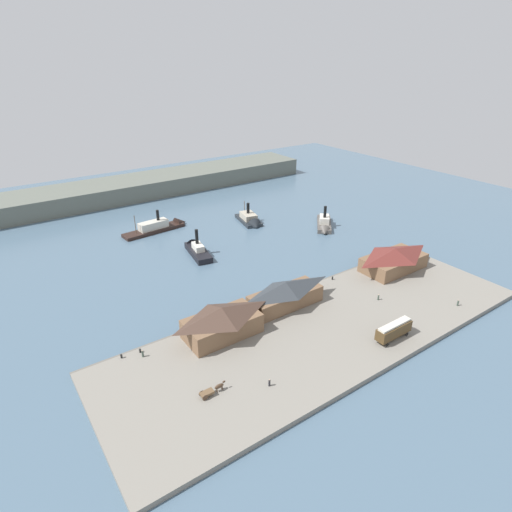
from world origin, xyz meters
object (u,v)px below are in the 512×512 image
object	(u,v)px
pedestrian_walking_east	(378,297)
mooring_post_center_east	(140,351)
street_tram	(394,330)
ferry_mid_harbor	(250,221)
pedestrian_near_west_shed	(269,383)
ferry_shed_central_terminal	(285,294)
ferry_near_quay	(324,225)
horse_cart	(212,390)
ferry_shed_west_terminal	(394,259)
ferry_approaching_west	(197,249)
mooring_post_west	(121,356)
ferry_departing_north	(161,226)
ferry_shed_customs_shed	(222,321)
pedestrian_walking_west	(458,303)
pedestrian_standing_center	(143,354)
mooring_post_center_west	(332,278)

from	to	relation	value
pedestrian_walking_east	mooring_post_center_east	distance (m)	62.64
street_tram	mooring_post_center_east	bearing A→B (deg)	150.45
ferry_mid_harbor	pedestrian_near_west_shed	bearing A→B (deg)	-121.71
ferry_shed_central_terminal	pedestrian_near_west_shed	world-z (taller)	ferry_shed_central_terminal
ferry_shed_central_terminal	ferry_near_quay	bearing A→B (deg)	37.27
street_tram	horse_cart	xyz separation A→B (m)	(-43.43, 8.30, -1.48)
ferry_shed_west_terminal	mooring_post_center_east	world-z (taller)	ferry_shed_west_terminal
ferry_approaching_west	ferry_mid_harbor	bearing A→B (deg)	22.23
ferry_mid_harbor	ferry_near_quay	distance (m)	28.99
mooring_post_west	ferry_departing_north	distance (m)	77.70
ferry_shed_central_terminal	street_tram	size ratio (longest dim) A/B	2.06
mooring_post_west	ferry_departing_north	size ratio (longest dim) A/B	0.03
ferry_shed_customs_shed	pedestrian_walking_west	xyz separation A→B (m)	(57.29, -24.29, -3.00)
ferry_mid_harbor	ferry_departing_north	bearing A→B (deg)	155.98
horse_cart	mooring_post_center_east	bearing A→B (deg)	108.61
horse_cart	ferry_departing_north	distance (m)	92.45
ferry_near_quay	mooring_post_center_east	bearing A→B (deg)	-158.74
ferry_shed_customs_shed	pedestrian_standing_center	distance (m)	18.92
horse_cart	mooring_post_center_west	bearing A→B (deg)	21.40
ferry_shed_central_terminal	ferry_near_quay	world-z (taller)	ferry_near_quay
ferry_shed_customs_shed	ferry_departing_north	xyz separation A→B (m)	(15.93, 72.76, -3.66)
pedestrian_near_west_shed	pedestrian_walking_east	bearing A→B (deg)	12.49
horse_cart	mooring_post_west	bearing A→B (deg)	117.64
street_tram	pedestrian_near_west_shed	world-z (taller)	street_tram
ferry_shed_customs_shed	pedestrian_standing_center	xyz separation A→B (m)	(-18.44, 2.93, -3.00)
ferry_shed_central_terminal	pedestrian_standing_center	distance (m)	38.57
mooring_post_center_west	mooring_post_center_east	size ratio (longest dim) A/B	1.00
horse_cart	ferry_mid_harbor	xyz separation A→B (m)	(59.18, 74.14, -0.87)
ferry_shed_west_terminal	pedestrian_walking_east	bearing A→B (deg)	-151.43
ferry_shed_customs_shed	ferry_shed_central_terminal	xyz separation A→B (m)	(20.00, 1.62, -0.24)
pedestrian_near_west_shed	mooring_post_center_west	bearing A→B (deg)	31.08
horse_cart	ferry_mid_harbor	world-z (taller)	ferry_mid_harbor
street_tram	mooring_post_west	xyz separation A→B (m)	(-54.26, 28.99, -1.96)
pedestrian_standing_center	ferry_near_quay	size ratio (longest dim) A/B	0.10
pedestrian_standing_center	ferry_approaching_west	distance (m)	56.10
ferry_shed_customs_shed	ferry_approaching_west	xyz separation A→B (m)	(17.22, 46.23, -3.63)
pedestrian_standing_center	ferry_departing_north	distance (m)	77.83
mooring_post_center_east	ferry_near_quay	xyz separation A→B (m)	(86.76, 33.75, -0.30)
mooring_post_west	ferry_departing_north	bearing A→B (deg)	60.42
mooring_post_center_east	mooring_post_center_west	bearing A→B (deg)	0.14
ferry_shed_west_terminal	pedestrian_walking_west	bearing A→B (deg)	-96.97
pedestrian_walking_east	ferry_mid_harbor	distance (m)	69.29
ferry_shed_customs_shed	ferry_shed_west_terminal	size ratio (longest dim) A/B	0.88
ferry_near_quay	ferry_approaching_west	bearing A→B (deg)	171.32
ferry_shed_customs_shed	ferry_shed_central_terminal	world-z (taller)	ferry_shed_customs_shed
pedestrian_walking_east	mooring_post_center_east	world-z (taller)	pedestrian_walking_east
ferry_shed_west_terminal	ferry_mid_harbor	world-z (taller)	ferry_shed_west_terminal
ferry_shed_customs_shed	pedestrian_near_west_shed	xyz separation A→B (m)	(-1.05, -20.07, -3.04)
ferry_shed_west_terminal	ferry_mid_harbor	xyz separation A→B (m)	(-12.57, 59.42, -3.43)
ferry_mid_harbor	ferry_approaching_west	distance (m)	32.81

